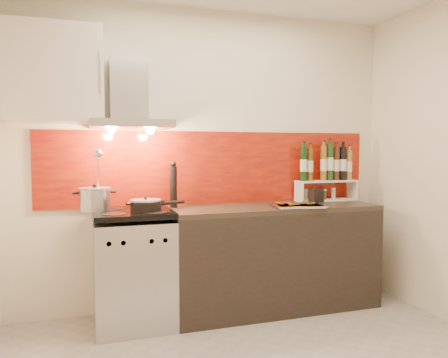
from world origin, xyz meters
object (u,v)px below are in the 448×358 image
object	(u,v)px
pepper_mill	(173,185)
stock_pot	(95,199)
counter	(273,257)
saute_pan	(147,205)
range_stove	(134,270)
baking_tray	(297,205)

from	to	relation	value
pepper_mill	stock_pot	bearing A→B (deg)	-175.82
pepper_mill	counter	bearing A→B (deg)	-9.06
stock_pot	saute_pan	size ratio (longest dim) A/B	0.54
range_stove	counter	world-z (taller)	range_stove
stock_pot	baking_tray	size ratio (longest dim) A/B	0.52
range_stove	stock_pot	world-z (taller)	stock_pot
stock_pot	pepper_mill	bearing A→B (deg)	4.18
range_stove	pepper_mill	world-z (taller)	pepper_mill
counter	stock_pot	size ratio (longest dim) A/B	7.41
range_stove	baking_tray	size ratio (longest dim) A/B	1.95
counter	baking_tray	bearing A→B (deg)	-45.67
saute_pan	stock_pot	bearing A→B (deg)	160.19
counter	pepper_mill	distance (m)	1.07
range_stove	saute_pan	size ratio (longest dim) A/B	2.01
range_stove	baking_tray	world-z (taller)	baking_tray
counter	saute_pan	distance (m)	1.21
pepper_mill	range_stove	bearing A→B (deg)	-158.16
pepper_mill	baking_tray	world-z (taller)	pepper_mill
range_stove	counter	distance (m)	1.20
stock_pot	baking_tray	xyz separation A→B (m)	(1.63, -0.24, -0.08)
counter	saute_pan	size ratio (longest dim) A/B	3.98
saute_pan	baking_tray	bearing A→B (deg)	-4.76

